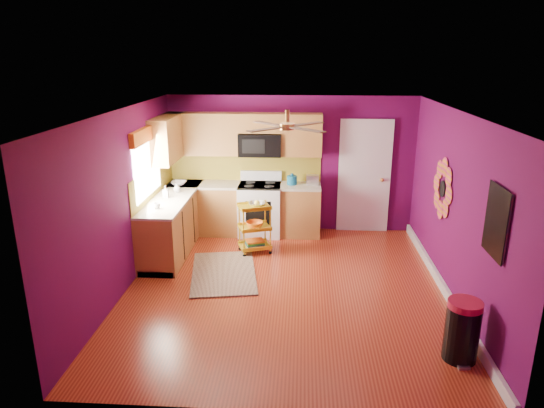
{
  "coord_description": "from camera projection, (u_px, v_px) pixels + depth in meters",
  "views": [
    {
      "loc": [
        0.21,
        -6.25,
        3.22
      ],
      "look_at": [
        -0.22,
        0.4,
        1.13
      ],
      "focal_mm": 32.0,
      "sensor_mm": 36.0,
      "label": 1
    }
  ],
  "objects": [
    {
      "name": "toaster",
      "position": [
        313.0,
        180.0,
        8.73
      ],
      "size": [
        0.22,
        0.15,
        0.18
      ],
      "primitive_type": "cube",
      "color": "beige",
      "rests_on": "lower_cabinets"
    },
    {
      "name": "ground",
      "position": [
        285.0,
        288.0,
        6.93
      ],
      "size": [
        5.0,
        5.0,
        0.0
      ],
      "primitive_type": "plane",
      "color": "maroon",
      "rests_on": "ground"
    },
    {
      "name": "soap_bottle_b",
      "position": [
        177.0,
        188.0,
        8.26
      ],
      "size": [
        0.12,
        0.12,
        0.15
      ],
      "primitive_type": "imported",
      "color": "white",
      "rests_on": "lower_cabinets"
    },
    {
      "name": "electric_range",
      "position": [
        260.0,
        209.0,
        8.89
      ],
      "size": [
        0.76,
        0.66,
        1.13
      ],
      "color": "white",
      "rests_on": "ground"
    },
    {
      "name": "room_envelope",
      "position": [
        288.0,
        177.0,
        6.44
      ],
      "size": [
        4.54,
        5.04,
        2.52
      ],
      "color": "#560944",
      "rests_on": "ground"
    },
    {
      "name": "right_wall_art",
      "position": [
        464.0,
        202.0,
        6.04
      ],
      "size": [
        0.04,
        2.74,
        1.04
      ],
      "color": "black",
      "rests_on": "ground"
    },
    {
      "name": "teal_kettle",
      "position": [
        292.0,
        180.0,
        8.74
      ],
      "size": [
        0.18,
        0.18,
        0.21
      ],
      "color": "#126088",
      "rests_on": "lower_cabinets"
    },
    {
      "name": "upper_cabinetry",
      "position": [
        220.0,
        137.0,
        8.53
      ],
      "size": [
        2.8,
        2.3,
        1.26
      ],
      "color": "brown",
      "rests_on": "ground"
    },
    {
      "name": "counter_dish",
      "position": [
        179.0,
        183.0,
        8.72
      ],
      "size": [
        0.27,
        0.27,
        0.07
      ],
      "primitive_type": "imported",
      "color": "white",
      "rests_on": "lower_cabinets"
    },
    {
      "name": "panel_door",
      "position": [
        364.0,
        178.0,
        8.89
      ],
      "size": [
        0.95,
        0.11,
        2.15
      ],
      "color": "white",
      "rests_on": "ground"
    },
    {
      "name": "shag_rug",
      "position": [
        224.0,
        273.0,
        7.39
      ],
      "size": [
        1.19,
        1.68,
        0.02
      ],
      "primitive_type": "cube",
      "rotation": [
        0.0,
        0.0,
        0.17
      ],
      "color": "#311A10",
      "rests_on": "ground"
    },
    {
      "name": "rolling_cart",
      "position": [
        255.0,
        226.0,
        8.04
      ],
      "size": [
        0.6,
        0.52,
        0.91
      ],
      "color": "gold",
      "rests_on": "ground"
    },
    {
      "name": "trash_can",
      "position": [
        462.0,
        331.0,
        5.23
      ],
      "size": [
        0.41,
        0.43,
        0.7
      ],
      "color": "black",
      "rests_on": "ground"
    },
    {
      "name": "soap_bottle_a",
      "position": [
        166.0,
        192.0,
        7.95
      ],
      "size": [
        0.09,
        0.09,
        0.2
      ],
      "primitive_type": "imported",
      "color": "#EA3F72",
      "rests_on": "lower_cabinets"
    },
    {
      "name": "lower_cabinets",
      "position": [
        214.0,
        217.0,
        8.61
      ],
      "size": [
        2.81,
        2.31,
        0.94
      ],
      "color": "brown",
      "rests_on": "ground"
    },
    {
      "name": "left_window",
      "position": [
        147.0,
        152.0,
        7.54
      ],
      "size": [
        0.08,
        1.35,
        1.08
      ],
      "color": "white",
      "rests_on": "ground"
    },
    {
      "name": "counter_cup",
      "position": [
        157.0,
        206.0,
        7.39
      ],
      "size": [
        0.11,
        0.11,
        0.09
      ],
      "primitive_type": "imported",
      "color": "white",
      "rests_on": "lower_cabinets"
    },
    {
      "name": "ceiling_fan",
      "position": [
        287.0,
        126.0,
        6.43
      ],
      "size": [
        1.01,
        1.01,
        0.26
      ],
      "color": "#BF8C3F",
      "rests_on": "ground"
    }
  ]
}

